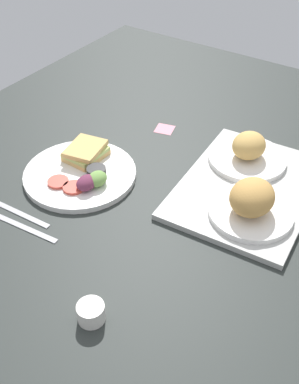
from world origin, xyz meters
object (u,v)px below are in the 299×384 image
(serving_tray, at_px, (248,188))
(plate_with_salad, at_px, (82,171))
(espresso_cup, at_px, (91,312))
(bread_plate_far, at_px, (252,203))
(fork, at_px, (22,214))
(sticky_note, at_px, (165,129))
(bread_plate_near, at_px, (248,152))
(knife, at_px, (25,228))

(serving_tray, xyz_separation_m, plate_with_salad, (0.19, -0.40, 0.01))
(plate_with_salad, height_order, espresso_cup, plate_with_salad)
(bread_plate_far, relative_size, fork, 1.22)
(espresso_cup, bearing_deg, sticky_note, -159.56)
(espresso_cup, distance_m, sticky_note, 0.72)
(serving_tray, xyz_separation_m, sticky_note, (-0.13, -0.34, -0.01))
(bread_plate_near, distance_m, plate_with_salad, 0.46)
(serving_tray, height_order, bread_plate_far, bread_plate_far)
(plate_with_salad, distance_m, knife, 0.24)
(fork, xyz_separation_m, knife, (0.03, 0.04, 0.00))
(serving_tray, distance_m, bread_plate_far, 0.12)
(espresso_cup, xyz_separation_m, knife, (-0.11, -0.30, -0.02))
(espresso_cup, distance_m, fork, 0.36)
(espresso_cup, height_order, knife, espresso_cup)
(bread_plate_far, height_order, sticky_note, bread_plate_far)
(sticky_note, bearing_deg, fork, -9.18)
(serving_tray, bearing_deg, fork, -46.92)
(fork, bearing_deg, bread_plate_far, 29.49)
(espresso_cup, xyz_separation_m, sticky_note, (-0.67, -0.25, -0.02))
(knife, bearing_deg, sticky_note, 80.74)
(serving_tray, xyz_separation_m, knife, (0.43, -0.39, -0.01))
(bread_plate_far, height_order, plate_with_salad, bread_plate_far)
(serving_tray, relative_size, espresso_cup, 8.04)
(serving_tray, bearing_deg, espresso_cup, -9.67)
(serving_tray, xyz_separation_m, bread_plate_far, (0.10, 0.05, 0.05))
(bread_plate_near, distance_m, espresso_cup, 0.64)
(sticky_note, bearing_deg, bread_plate_far, 59.28)
(serving_tray, height_order, bread_plate_near, bread_plate_near)
(bread_plate_far, bearing_deg, sticky_note, -120.72)
(espresso_cup, relative_size, knife, 0.29)
(knife, xyz_separation_m, sticky_note, (-0.56, 0.05, -0.00))
(bread_plate_near, xyz_separation_m, sticky_note, (-0.03, -0.29, -0.04))
(fork, height_order, sticky_note, fork)
(bread_plate_far, relative_size, espresso_cup, 3.71)
(serving_tray, bearing_deg, bread_plate_far, 25.58)
(espresso_cup, bearing_deg, plate_with_salad, -137.98)
(bread_plate_far, xyz_separation_m, sticky_note, (-0.23, -0.39, -0.05))
(plate_with_salad, xyz_separation_m, sticky_note, (-0.33, 0.06, -0.02))
(fork, bearing_deg, serving_tray, 40.47)
(bread_plate_near, xyz_separation_m, bread_plate_far, (0.20, 0.10, 0.01))
(bread_plate_far, height_order, knife, bread_plate_far)
(serving_tray, height_order, sticky_note, serving_tray)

